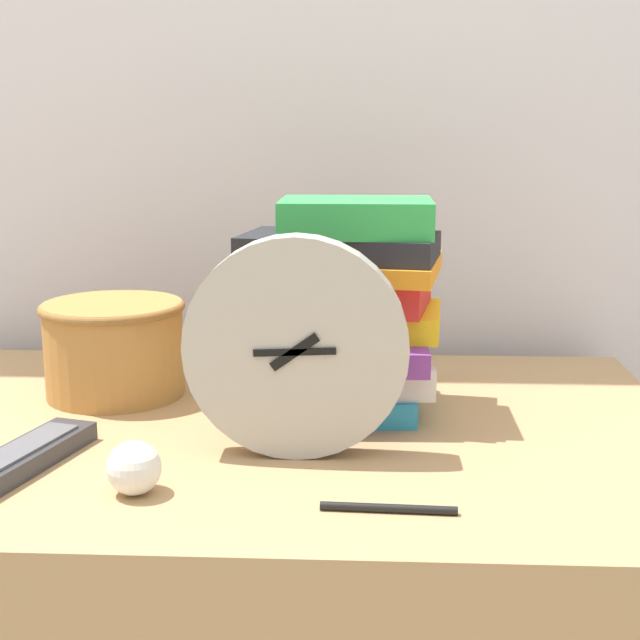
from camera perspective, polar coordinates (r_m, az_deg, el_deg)
wall_back at (r=1.38m, az=-2.61°, el=18.12°), size 6.00×0.04×2.40m
desk_clock at (r=0.91m, az=-1.55°, el=-1.78°), size 0.23×0.04×0.23m
book_stack at (r=1.06m, az=1.62°, el=0.63°), size 0.25×0.21×0.26m
basket at (r=1.16m, az=-13.04°, el=-1.56°), size 0.18×0.18×0.12m
tv_remote at (r=0.96m, az=-18.43°, el=-8.32°), size 0.10×0.20×0.02m
crumpled_paper_ball at (r=0.86m, az=-11.82°, el=-9.25°), size 0.05×0.05×0.05m
pen at (r=0.82m, az=4.40°, el=-11.92°), size 0.12×0.01×0.01m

